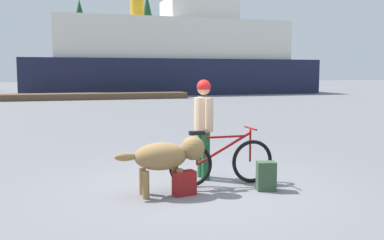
{
  "coord_description": "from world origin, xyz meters",
  "views": [
    {
      "loc": [
        -2.06,
        -6.21,
        1.77
      ],
      "look_at": [
        0.39,
        1.79,
        0.87
      ],
      "focal_mm": 41.11,
      "sensor_mm": 36.0,
      "label": 1
    }
  ],
  "objects_px": {
    "backpack": "(266,176)",
    "handbag_pannier": "(184,183)",
    "person_cyclist": "(204,120)",
    "dog": "(167,156)",
    "ferry_boat": "(173,59)",
    "bicycle": "(221,161)"
  },
  "relations": [
    {
      "from": "ferry_boat",
      "to": "handbag_pannier",
      "type": "bearing_deg",
      "value": -104.25
    },
    {
      "from": "backpack",
      "to": "person_cyclist",
      "type": "bearing_deg",
      "value": 123.57
    },
    {
      "from": "bicycle",
      "to": "person_cyclist",
      "type": "height_order",
      "value": "person_cyclist"
    },
    {
      "from": "bicycle",
      "to": "ferry_boat",
      "type": "relative_size",
      "value": 0.07
    },
    {
      "from": "dog",
      "to": "ferry_boat",
      "type": "relative_size",
      "value": 0.06
    },
    {
      "from": "backpack",
      "to": "handbag_pannier",
      "type": "height_order",
      "value": "backpack"
    },
    {
      "from": "bicycle",
      "to": "ferry_boat",
      "type": "xyz_separation_m",
      "value": [
        6.95,
        29.83,
        2.56
      ]
    },
    {
      "from": "handbag_pannier",
      "to": "bicycle",
      "type": "bearing_deg",
      "value": 28.01
    },
    {
      "from": "handbag_pannier",
      "to": "ferry_boat",
      "type": "bearing_deg",
      "value": 75.75
    },
    {
      "from": "person_cyclist",
      "to": "handbag_pannier",
      "type": "relative_size",
      "value": 4.69
    },
    {
      "from": "bicycle",
      "to": "dog",
      "type": "height_order",
      "value": "bicycle"
    },
    {
      "from": "dog",
      "to": "ferry_boat",
      "type": "xyz_separation_m",
      "value": [
        7.9,
        30.11,
        2.38
      ]
    },
    {
      "from": "dog",
      "to": "handbag_pannier",
      "type": "bearing_deg",
      "value": -23.88
    },
    {
      "from": "person_cyclist",
      "to": "dog",
      "type": "bearing_deg",
      "value": -136.46
    },
    {
      "from": "dog",
      "to": "backpack",
      "type": "bearing_deg",
      "value": -8.18
    },
    {
      "from": "person_cyclist",
      "to": "ferry_boat",
      "type": "relative_size",
      "value": 0.07
    },
    {
      "from": "backpack",
      "to": "bicycle",
      "type": "bearing_deg",
      "value": 137.47
    },
    {
      "from": "bicycle",
      "to": "handbag_pannier",
      "type": "bearing_deg",
      "value": -151.99
    },
    {
      "from": "bicycle",
      "to": "person_cyclist",
      "type": "relative_size",
      "value": 1.05
    },
    {
      "from": "person_cyclist",
      "to": "handbag_pannier",
      "type": "height_order",
      "value": "person_cyclist"
    },
    {
      "from": "backpack",
      "to": "handbag_pannier",
      "type": "distance_m",
      "value": 1.26
    },
    {
      "from": "ferry_boat",
      "to": "backpack",
      "type": "bearing_deg",
      "value": -101.95
    }
  ]
}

